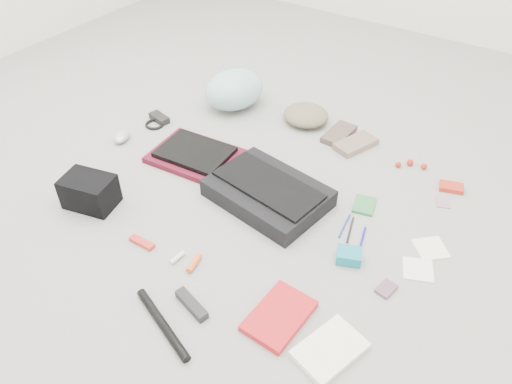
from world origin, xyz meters
The scene contains 33 objects.
ground_plane centered at (0.00, 0.00, 0.00)m, with size 4.00×4.00×0.00m, color gray.
messenger_bag centered at (0.03, 0.03, 0.04)m, with size 0.45×0.32×0.07m, color black.
bag_flap centered at (0.03, 0.03, 0.08)m, with size 0.43×0.20×0.01m, color black.
laptop_sleeve centered at (-0.39, 0.09, 0.01)m, with size 0.37×0.28×0.03m, color #590F20.
laptop centered at (-0.39, 0.09, 0.04)m, with size 0.31×0.22×0.02m, color black.
bike_helmet centered at (-0.50, 0.56, 0.10)m, with size 0.25×0.32×0.19m, color #9FD5D1.
beanie centered at (-0.13, 0.63, 0.04)m, with size 0.22×0.21×0.08m, color #72644B.
mitten_left centered at (0.07, 0.60, 0.01)m, with size 0.10×0.19×0.03m, color brown.
mitten_right centered at (0.17, 0.57, 0.01)m, with size 0.10×0.20×0.03m, color #7D6655.
power_brick centered at (-0.73, 0.24, 0.02)m, with size 0.11×0.05×0.03m, color black.
cable_coil centered at (-0.72, 0.19, 0.01)m, with size 0.09×0.09×0.01m, color black.
mouse centered at (-0.76, 0.02, 0.02)m, with size 0.06×0.11×0.04m, color #A8A7AF.
camera_bag centered at (-0.53, -0.37, 0.06)m, with size 0.20×0.14×0.13m, color black.
multitool centered at (-0.22, -0.43, 0.01)m, with size 0.10×0.03×0.02m, color red.
toiletry_tube_white centered at (-0.06, -0.41, 0.01)m, with size 0.02×0.02×0.06m, color silver.
toiletry_tube_orange centered at (0.01, -0.40, 0.01)m, with size 0.02×0.02×0.08m, color orange.
u_lock centered at (0.11, -0.54, 0.01)m, with size 0.14×0.04×0.03m, color black.
bike_pump centered at (0.09, -0.65, 0.01)m, with size 0.03×0.03×0.30m, color black.
book_red centered at (0.37, -0.42, 0.01)m, with size 0.15×0.23×0.02m, color red.
book_white centered at (0.56, -0.44, 0.01)m, with size 0.14×0.21×0.02m, color white.
notepad centered at (0.37, 0.21, 0.01)m, with size 0.08×0.11×0.01m, color #2F723A.
pen_blue centered at (0.36, 0.07, 0.00)m, with size 0.01×0.01×0.14m, color #1A319D.
pen_black centered at (0.39, 0.06, 0.00)m, with size 0.01×0.01×0.14m, color black.
pen_navy centered at (0.45, 0.03, 0.00)m, with size 0.01×0.01×0.14m, color #1B128B.
accordion_wallet centered at (0.44, -0.08, 0.02)m, with size 0.09×0.07×0.04m, color teal.
card_deck centered at (0.61, -0.13, 0.01)m, with size 0.05×0.07×0.01m, color #744E66.
napkin_top centered at (0.67, 0.13, 0.00)m, with size 0.11×0.11×0.01m, color white.
napkin_bottom centered at (0.67, 0.01, 0.00)m, with size 0.10×0.10×0.01m, color white.
lollipop_a centered at (0.39, 0.53, 0.01)m, with size 0.03×0.03×0.03m, color #A32717.
lollipop_b centered at (0.43, 0.57, 0.01)m, with size 0.03×0.03×0.03m, color red.
lollipop_c centered at (0.48, 0.58, 0.01)m, with size 0.03×0.03×0.03m, color red.
altoids_tin centered at (0.63, 0.51, 0.01)m, with size 0.09×0.06×0.02m, color red.
stamp_sheet centered at (0.63, 0.41, 0.00)m, with size 0.05×0.06×0.00m, color #A47B90.
Camera 1 is at (0.83, -1.25, 1.32)m, focal length 35.00 mm.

